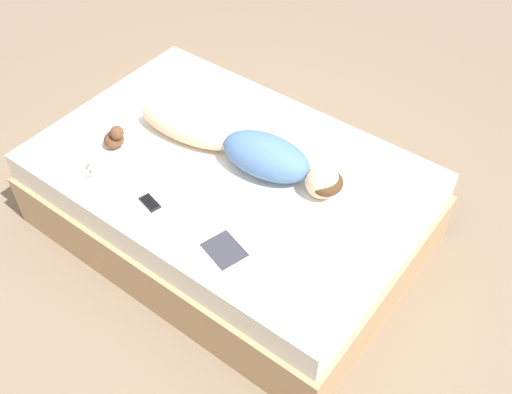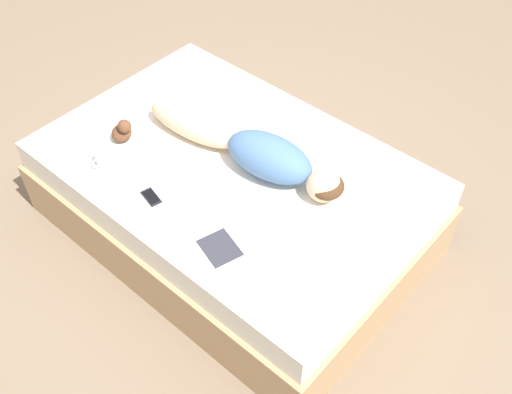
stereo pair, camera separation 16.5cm
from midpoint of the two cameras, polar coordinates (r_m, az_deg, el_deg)
name	(u,v)px [view 1 (the left image)]	position (r m, az deg, el deg)	size (l,w,h in m)	color
ground_plane	(231,229)	(3.96, -3.58, -3.08)	(12.00, 12.00, 0.00)	#7A6651
bed	(230,199)	(3.75, -3.77, -0.24)	(1.55, 2.30, 0.58)	tan
person	(247,150)	(3.47, -2.20, 4.45)	(0.37, 1.38, 0.23)	#DBB28E
open_magazine	(244,239)	(3.14, -2.65, -4.08)	(0.59, 0.44, 0.01)	silver
coffee_mug	(98,166)	(3.60, -16.10, 2.85)	(0.13, 0.09, 0.09)	white
cell_phone	(150,203)	(3.38, -11.46, -0.57)	(0.10, 0.15, 0.01)	black
plush_toy	(115,138)	(3.72, -14.56, 5.45)	(0.13, 0.14, 0.17)	brown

